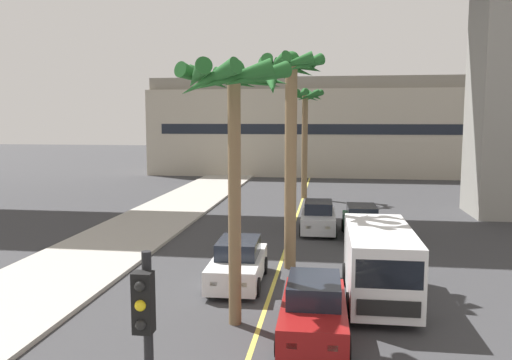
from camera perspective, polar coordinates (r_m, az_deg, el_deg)
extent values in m
cube|color=#ADA89E|center=(19.00, -24.22, -11.43)|extent=(4.80, 80.00, 0.15)
cube|color=#DBCC4C|center=(23.97, 3.39, -7.27)|extent=(0.14, 56.00, 0.01)
cube|color=gray|center=(34.23, 25.26, 9.73)|extent=(2.80, 4.40, 15.92)
cube|color=#BCB29E|center=(54.91, 6.15, 5.22)|extent=(33.41, 8.00, 8.72)
cube|color=gray|center=(55.00, 6.22, 10.39)|extent=(32.74, 7.20, 1.20)
cube|color=black|center=(50.89, 6.00, 5.59)|extent=(30.07, 0.04, 1.00)
cube|color=#0C4728|center=(26.08, 11.57, -4.95)|extent=(1.78, 4.13, 0.80)
cube|color=black|center=(26.10, 11.58, -3.42)|extent=(1.44, 2.08, 0.60)
cube|color=#F2EDCC|center=(24.15, 13.06, -5.80)|extent=(0.24, 0.08, 0.14)
cube|color=#F2EDCC|center=(24.07, 10.84, -5.79)|extent=(0.24, 0.08, 0.14)
cylinder|color=black|center=(24.98, 13.64, -6.13)|extent=(0.23, 0.64, 0.64)
cylinder|color=black|center=(24.84, 9.92, -6.11)|extent=(0.23, 0.64, 0.64)
cylinder|color=black|center=(27.44, 13.03, -4.95)|extent=(0.23, 0.64, 0.64)
cylinder|color=black|center=(27.32, 9.65, -4.93)|extent=(0.23, 0.64, 0.64)
cube|color=white|center=(18.57, -2.01, -9.61)|extent=(1.82, 4.15, 0.80)
cube|color=black|center=(18.53, -1.95, -7.47)|extent=(1.45, 2.09, 0.60)
cube|color=#F2EDCC|center=(16.59, -1.42, -11.45)|extent=(0.24, 0.09, 0.14)
cube|color=#F2EDCC|center=(16.74, -4.65, -11.31)|extent=(0.24, 0.09, 0.14)
cylinder|color=black|center=(17.34, 0.06, -11.71)|extent=(0.24, 0.65, 0.64)
cylinder|color=black|center=(17.58, -5.28, -11.47)|extent=(0.24, 0.65, 0.64)
cylinder|color=black|center=(19.76, 0.89, -9.38)|extent=(0.24, 0.65, 0.64)
cylinder|color=black|center=(19.97, -3.79, -9.22)|extent=(0.24, 0.65, 0.64)
cube|color=#B7BABF|center=(27.02, 6.88, -4.45)|extent=(1.77, 4.13, 0.80)
cube|color=black|center=(27.04, 6.90, -2.97)|extent=(1.43, 2.07, 0.60)
cube|color=#F2EDCC|center=(25.04, 7.93, -5.24)|extent=(0.24, 0.08, 0.14)
cube|color=#F2EDCC|center=(25.05, 5.79, -5.21)|extent=(0.24, 0.08, 0.14)
cylinder|color=black|center=(25.84, 8.66, -5.58)|extent=(0.23, 0.64, 0.64)
cylinder|color=black|center=(25.84, 5.06, -5.53)|extent=(0.23, 0.64, 0.64)
cylinder|color=black|center=(28.33, 8.52, -4.49)|extent=(0.23, 0.64, 0.64)
cylinder|color=black|center=(28.33, 5.24, -4.44)|extent=(0.23, 0.64, 0.64)
cube|color=maroon|center=(14.37, 6.37, -14.65)|extent=(1.75, 4.12, 0.80)
cube|color=black|center=(14.27, 6.42, -11.89)|extent=(1.42, 2.07, 0.60)
cube|color=#F2EDCC|center=(12.50, 8.46, -17.83)|extent=(0.24, 0.08, 0.14)
cube|color=#F2EDCC|center=(12.51, 3.96, -17.74)|extent=(0.24, 0.08, 0.14)
cylinder|color=black|center=(13.31, 9.91, -17.73)|extent=(0.23, 0.64, 0.64)
cylinder|color=black|center=(13.33, 2.61, -17.59)|extent=(0.23, 0.64, 0.64)
cylinder|color=black|center=(15.66, 9.49, -13.88)|extent=(0.23, 0.64, 0.64)
cylinder|color=black|center=(15.67, 3.40, -13.77)|extent=(0.23, 0.64, 0.64)
cube|color=white|center=(17.10, 13.42, -8.70)|extent=(2.04, 5.22, 2.10)
cube|color=black|center=(14.56, 14.48, -10.04)|extent=(1.80, 0.09, 0.80)
cube|color=black|center=(14.79, 14.39, -13.55)|extent=(1.70, 0.07, 0.44)
cylinder|color=black|center=(16.04, 17.37, -13.37)|extent=(0.27, 0.76, 0.76)
cylinder|color=black|center=(15.83, 10.38, -13.44)|extent=(0.27, 0.76, 0.76)
cylinder|color=black|center=(18.96, 15.77, -10.15)|extent=(0.27, 0.76, 0.76)
cylinder|color=black|center=(18.78, 9.93, -10.16)|extent=(0.27, 0.76, 0.76)
cube|color=black|center=(6.59, -12.31, -13.06)|extent=(0.24, 0.20, 0.76)
sphere|color=black|center=(6.42, -12.68, -11.34)|extent=(0.14, 0.14, 0.14)
sphere|color=yellow|center=(6.50, -12.62, -13.35)|extent=(0.14, 0.14, 0.14)
sphere|color=black|center=(6.59, -12.57, -15.31)|extent=(0.14, 0.14, 0.14)
cylinder|color=brown|center=(37.91, 5.37, 3.68)|extent=(0.43, 0.43, 7.57)
sphere|color=#236028|center=(37.90, 5.44, 9.63)|extent=(0.60, 0.60, 0.60)
cone|color=#236028|center=(37.98, 6.74, 9.32)|extent=(0.68, 1.81, 0.80)
cone|color=#236028|center=(38.38, 6.50, 9.16)|extent=(1.42, 1.67, 0.95)
cone|color=#236028|center=(38.73, 5.66, 9.11)|extent=(1.80, 0.66, 0.99)
cone|color=#236028|center=(38.63, 4.78, 9.16)|extent=(1.71, 1.34, 0.95)
cone|color=#236028|center=(38.11, 4.17, 9.19)|extent=(0.78, 1.82, 0.96)
cone|color=#236028|center=(37.61, 4.19, 9.15)|extent=(1.07, 1.79, 1.03)
cone|color=#236028|center=(37.24, 4.58, 9.25)|extent=(1.67, 1.42, 0.95)
cone|color=#236028|center=(37.06, 5.77, 9.18)|extent=(1.81, 0.93, 1.02)
cone|color=#236028|center=(37.32, 6.42, 9.17)|extent=(1.46, 1.64, 1.01)
cylinder|color=brown|center=(19.87, 3.84, 1.34)|extent=(0.46, 0.46, 7.88)
sphere|color=#236028|center=(19.91, 3.93, 13.14)|extent=(0.60, 0.60, 0.60)
cone|color=#236028|center=(19.89, 6.29, 12.48)|extent=(0.55, 1.69, 0.85)
cone|color=#236028|center=(20.46, 5.52, 12.29)|extent=(1.56, 1.40, 0.87)
cone|color=#236028|center=(20.67, 4.15, 12.11)|extent=(1.67, 0.48, 0.95)
cone|color=#236028|center=(20.41, 2.20, 11.95)|extent=(1.34, 1.57, 1.07)
cone|color=#236028|center=(19.99, 1.59, 12.17)|extent=(0.53, 1.67, 1.02)
cone|color=#236028|center=(19.40, 2.02, 12.55)|extent=(1.44, 1.52, 0.91)
cone|color=#236028|center=(19.09, 3.95, 12.70)|extent=(1.69, 0.57, 0.88)
cone|color=#236028|center=(19.27, 5.46, 12.56)|extent=(1.51, 1.45, 0.91)
cylinder|color=brown|center=(14.39, -2.38, -2.54)|extent=(0.36, 0.36, 6.98)
sphere|color=#236028|center=(14.26, -2.45, 12.04)|extent=(0.60, 0.60, 0.60)
cone|color=#236028|center=(14.23, 1.76, 10.65)|extent=(0.74, 2.13, 1.08)
cone|color=#236028|center=(14.88, 0.78, 11.09)|extent=(1.84, 1.75, 0.81)
cone|color=#236028|center=(15.20, -1.00, 10.93)|extent=(2.14, 0.83, 0.84)
cone|color=#236028|center=(15.22, -3.64, 10.97)|extent=(2.06, 1.38, 0.82)
cone|color=#236028|center=(14.90, -5.60, 10.99)|extent=(1.37, 2.06, 0.84)
cone|color=#236028|center=(14.02, -6.59, 11.25)|extent=(1.29, 2.09, 0.84)
cone|color=#236028|center=(13.48, -5.38, 10.87)|extent=(2.02, 1.45, 1.06)
cone|color=#236028|center=(13.22, -2.55, 11.17)|extent=(2.14, 0.77, 0.99)
cone|color=#236028|center=(13.40, 0.03, 11.29)|extent=(1.81, 1.78, 0.92)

